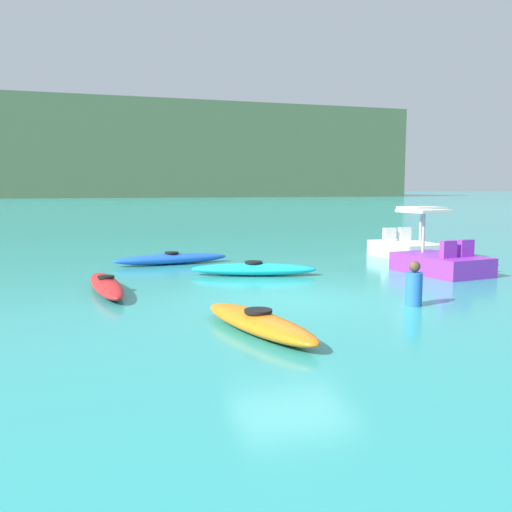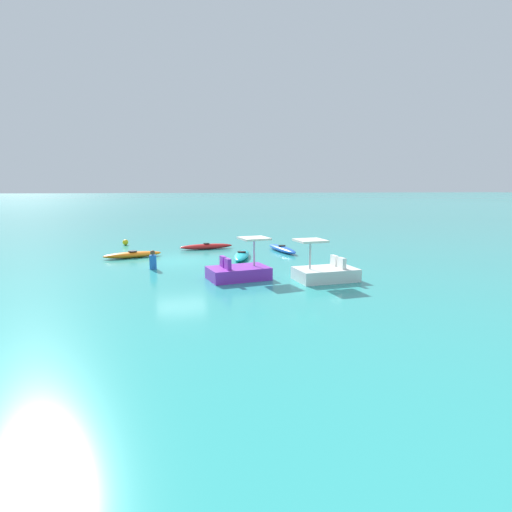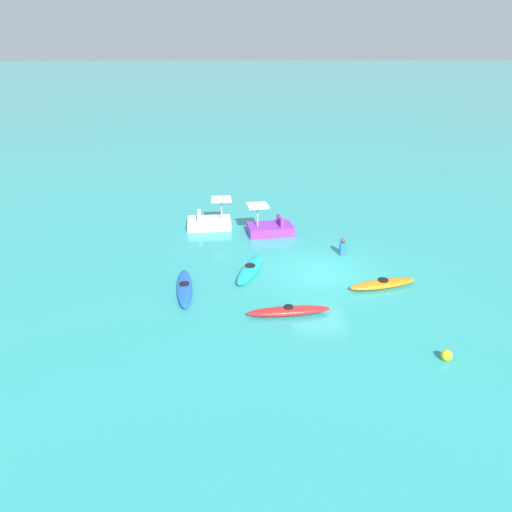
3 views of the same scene
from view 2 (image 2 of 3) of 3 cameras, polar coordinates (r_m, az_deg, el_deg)
The scene contains 9 objects.
ground_plane at distance 21.24m, azimuth -10.55°, elevation -0.61°, with size 600.00×600.00×0.00m, color teal.
kayak_cyan at distance 21.50m, azimuth -2.02°, elevation 0.10°, with size 3.33×1.66×0.37m.
kayak_red at distance 24.95m, azimuth -6.97°, elevation 1.34°, with size 0.90×3.28×0.37m.
kayak_orange at distance 22.67m, azimuth -16.90°, elevation 0.18°, with size 1.46×3.12×0.37m.
kayak_blue at distance 23.85m, azimuth 3.66°, elevation 1.02°, with size 3.51×1.07×0.37m.
pedal_boat_purple at distance 16.58m, azimuth -2.43°, elevation -2.11°, with size 1.87×2.63×1.68m.
pedal_boat_white at distance 16.58m, azimuth 9.66°, elevation -2.23°, with size 1.67×2.54×1.68m.
buoy_yellow at distance 27.83m, azimuth -17.83°, elevation 1.84°, with size 0.37×0.37×0.37m, color yellow.
person_near_shore at distance 19.17m, azimuth -14.25°, elevation -0.66°, with size 0.41×0.41×0.88m.
Camera 2 is at (20.89, -1.00, 3.67)m, focal length 28.54 mm.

